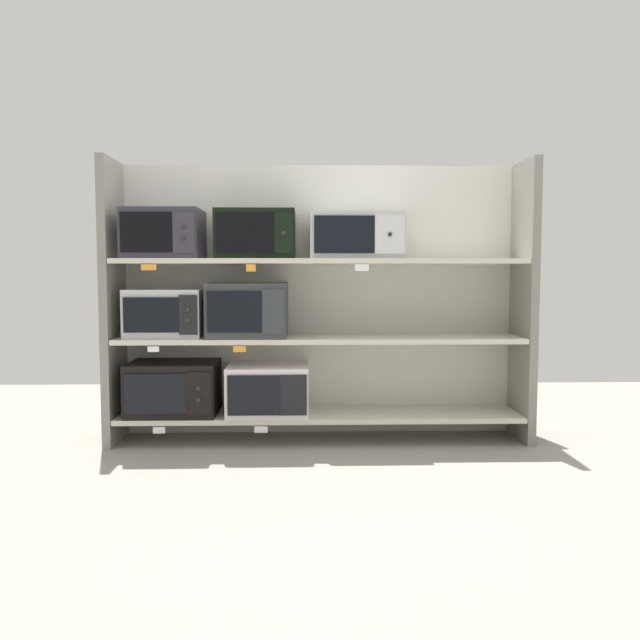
{
  "coord_description": "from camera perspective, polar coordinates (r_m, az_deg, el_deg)",
  "views": [
    {
      "loc": [
        -0.1,
        -3.91,
        1.03
      ],
      "look_at": [
        0.0,
        0.0,
        0.74
      ],
      "focal_mm": 36.18,
      "sensor_mm": 36.0,
      "label": 1
    }
  ],
  "objects": [
    {
      "name": "shelf_1",
      "position": [
        3.93,
        0.0,
        -1.67
      ],
      "size": [
        2.44,
        0.4,
        0.03
      ],
      "primitive_type": "cube",
      "color": "beige"
    },
    {
      "name": "microwave_3",
      "position": [
        3.92,
        -6.39,
        0.9
      ],
      "size": [
        0.47,
        0.41,
        0.33
      ],
      "color": "#2F3436",
      "rests_on": "shelf_1"
    },
    {
      "name": "upright_right",
      "position": [
        4.14,
        17.57,
        1.56
      ],
      "size": [
        0.05,
        0.4,
        1.7
      ],
      "primitive_type": "cube",
      "color": "gray",
      "rests_on": "ground"
    },
    {
      "name": "shelf_2",
      "position": [
        3.91,
        0.0,
        5.21
      ],
      "size": [
        2.44,
        0.4,
        0.03
      ],
      "primitive_type": "cube",
      "color": "beige"
    },
    {
      "name": "price_tag_3",
      "position": [
        3.75,
        -7.12,
        -2.57
      ],
      "size": [
        0.07,
        0.0,
        0.03
      ],
      "primitive_type": "cube",
      "color": "orange"
    },
    {
      "name": "microwave_2",
      "position": [
        4.0,
        -13.48,
        0.6
      ],
      "size": [
        0.45,
        0.35,
        0.29
      ],
      "color": "silver",
      "rests_on": "shelf_1"
    },
    {
      "name": "microwave_5",
      "position": [
        3.92,
        -5.69,
        7.52
      ],
      "size": [
        0.47,
        0.38,
        0.29
      ],
      "color": "black",
      "rests_on": "shelf_2"
    },
    {
      "name": "microwave_6",
      "position": [
        3.92,
        3.22,
        7.43
      ],
      "size": [
        0.56,
        0.35,
        0.27
      ],
      "color": "#B5B8B5",
      "rests_on": "shelf_2"
    },
    {
      "name": "price_tag_2",
      "position": [
        3.83,
        -14.52,
        -2.51
      ],
      "size": [
        0.07,
        0.0,
        0.03
      ],
      "primitive_type": "cube",
      "color": "white"
    },
    {
      "name": "microwave_1",
      "position": [
        3.97,
        -4.6,
        -6.09
      ],
      "size": [
        0.49,
        0.42,
        0.3
      ],
      "color": "silver",
      "rests_on": "shelf_0"
    },
    {
      "name": "price_tag_6",
      "position": [
        3.72,
        3.72,
        4.64
      ],
      "size": [
        0.08,
        0.0,
        0.04
      ],
      "primitive_type": "cube",
      "color": "white"
    },
    {
      "name": "upright_left",
      "position": [
        4.07,
        -17.84,
        1.51
      ],
      "size": [
        0.05,
        0.4,
        1.7
      ],
      "primitive_type": "cube",
      "color": "gray",
      "rests_on": "ground"
    },
    {
      "name": "microwave_4",
      "position": [
        4.0,
        -13.63,
        7.39
      ],
      "size": [
        0.45,
        0.41,
        0.29
      ],
      "color": "#302D38",
      "rests_on": "shelf_2"
    },
    {
      "name": "price_tag_1",
      "position": [
        3.82,
        -5.24,
        -9.62
      ],
      "size": [
        0.08,
        0.0,
        0.04
      ],
      "primitive_type": "cube",
      "color": "white"
    },
    {
      "name": "price_tag_0",
      "position": [
        3.9,
        -14.05,
        -9.44
      ],
      "size": [
        0.07,
        0.0,
        0.04
      ],
      "primitive_type": "cube",
      "color": "white"
    },
    {
      "name": "microwave_0",
      "position": [
        4.04,
        -12.81,
        -5.87
      ],
      "size": [
        0.53,
        0.41,
        0.32
      ],
      "color": "black",
      "rests_on": "shelf_0"
    },
    {
      "name": "back_panel",
      "position": [
        4.13,
        -0.08,
        1.76
      ],
      "size": [
        2.64,
        0.04,
        1.7
      ],
      "primitive_type": "cube",
      "color": "beige",
      "rests_on": "ground"
    },
    {
      "name": "price_tag_4",
      "position": [
        3.8,
        -14.91,
        4.53
      ],
      "size": [
        0.09,
        0.0,
        0.03
      ],
      "primitive_type": "cube",
      "color": "orange"
    },
    {
      "name": "price_tag_5",
      "position": [
        3.71,
        -6.14,
        4.6
      ],
      "size": [
        0.05,
        0.0,
        0.04
      ],
      "primitive_type": "cube",
      "color": "orange"
    },
    {
      "name": "ground",
      "position": [
        3.09,
        0.49,
        -15.46
      ],
      "size": [
        6.44,
        6.0,
        0.02
      ],
      "primitive_type": "cube",
      "color": "gray"
    },
    {
      "name": "shelf_0",
      "position": [
        4.0,
        0.0,
        -8.39
      ],
      "size": [
        2.44,
        0.4,
        0.03
      ],
      "primitive_type": "cube",
      "color": "beige",
      "rests_on": "ground"
    }
  ]
}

